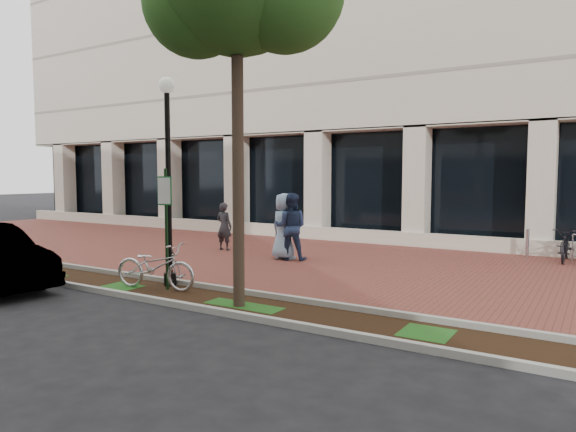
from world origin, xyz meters
The scene contains 13 objects.
ground centered at (0.00, 0.00, 0.00)m, with size 120.00×120.00×0.00m, color black.
brick_plaza centered at (0.00, 0.00, 0.01)m, with size 40.00×9.00×0.01m, color brown.
planting_strip centered at (0.00, -5.25, 0.01)m, with size 40.00×1.50×0.01m, color black.
curb_plaza_side centered at (0.00, -4.50, 0.06)m, with size 40.00×0.12×0.12m, color #A3A39A.
curb_street_side centered at (0.00, -6.00, 0.06)m, with size 40.00×0.12×0.12m, color #A3A39A.
near_office_building centered at (0.00, 10.47, 10.05)m, with size 40.00×12.12×16.00m.
parking_sign centered at (-0.36, -5.04, 1.66)m, with size 0.34×0.07×2.64m.
lamppost centered at (-0.61, -4.68, 2.62)m, with size 0.36×0.36×4.65m.
locked_bicycle centered at (-0.62, -5.12, 0.52)m, with size 0.69×1.97×1.03m, color silver.
pedestrian_left centered at (-3.06, 0.32, 0.80)m, with size 0.58×0.38×1.60m, color #28282D.
pedestrian_mid centered at (-0.13, -0.22, 0.99)m, with size 0.96×0.75×1.98m, color #1D2A4A.
pedestrian_right centered at (-0.36, -0.22, 0.99)m, with size 0.96×0.63×1.97m, color #7F9FBD.
bollard centered at (5.75, 3.98, 0.47)m, with size 0.12×0.12×0.93m.
Camera 1 is at (7.64, -13.03, 2.49)m, focal length 32.00 mm.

